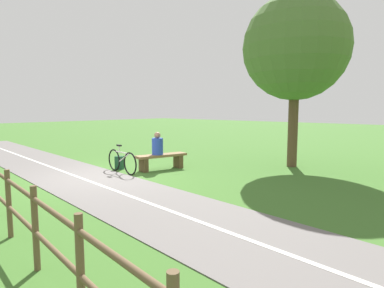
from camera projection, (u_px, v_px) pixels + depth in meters
ground_plane at (99, 177)px, 9.74m from camera, size 80.00×80.00×0.00m
paved_path at (173, 212)px, 6.46m from camera, size 5.86×36.08×0.02m
path_centre_line at (173, 212)px, 6.46m from camera, size 3.08×31.87×0.00m
bench at (161, 159)px, 10.94m from camera, size 1.84×0.83×0.52m
person_seated at (157, 145)px, 10.81m from camera, size 0.44×0.44×0.76m
bicycle at (122, 161)px, 10.37m from camera, size 0.22×1.70×0.90m
backpack at (120, 163)px, 11.01m from camera, size 0.32×0.33×0.45m
fence_roadside at (20, 208)px, 4.63m from camera, size 1.61×12.75×1.10m
tree_by_path at (296, 48)px, 11.13m from camera, size 3.60×3.60×5.92m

